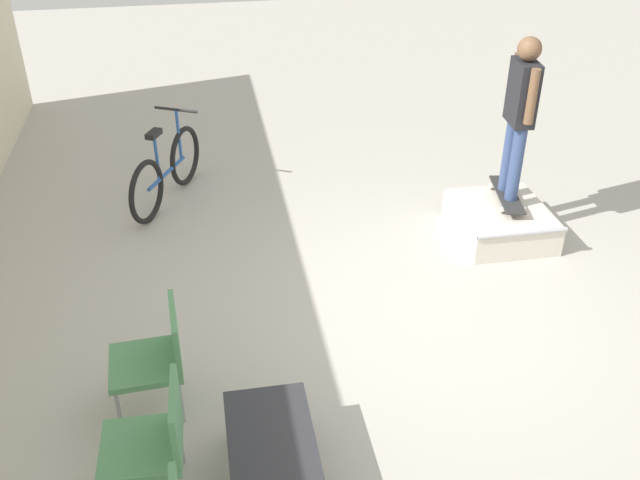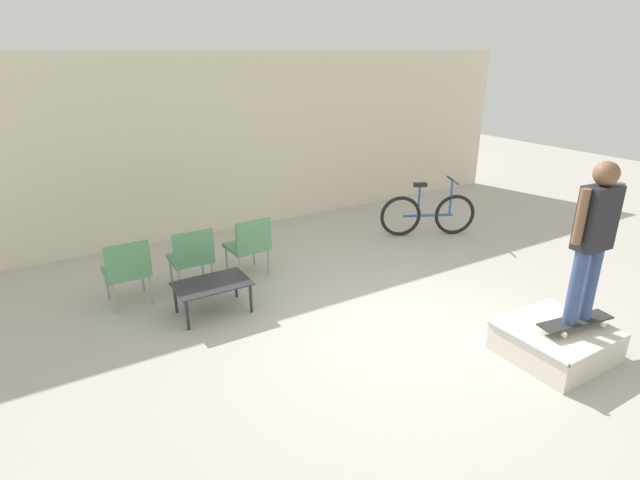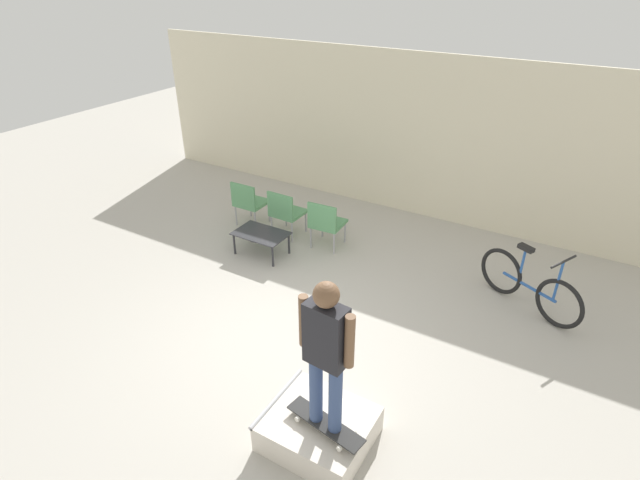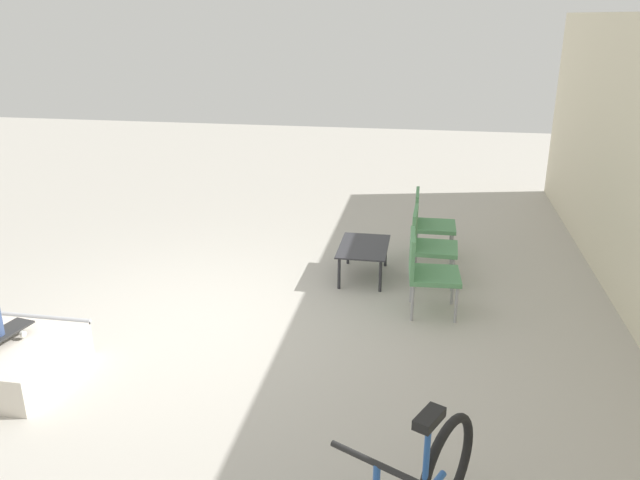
# 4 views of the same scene
# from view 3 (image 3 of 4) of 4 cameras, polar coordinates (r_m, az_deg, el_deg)

# --- Properties ---
(ground_plane) EXTENTS (24.00, 24.00, 0.00)m
(ground_plane) POSITION_cam_3_polar(r_m,az_deg,el_deg) (6.71, -3.55, -11.17)
(ground_plane) COLOR #B7B2A8
(house_wall_back) EXTENTS (12.00, 0.06, 3.00)m
(house_wall_back) POSITION_cam_3_polar(r_m,az_deg,el_deg) (9.47, 11.26, 11.36)
(house_wall_back) COLOR beige
(house_wall_back) RESTS_ON ground_plane
(skate_ramp_box) EXTENTS (1.06, 0.92, 0.35)m
(skate_ramp_box) POSITION_cam_3_polar(r_m,az_deg,el_deg) (5.47, -0.15, -20.74)
(skate_ramp_box) COLOR silver
(skate_ramp_box) RESTS_ON ground_plane
(skateboard_on_ramp) EXTENTS (0.87, 0.36, 0.07)m
(skateboard_on_ramp) POSITION_cam_3_polar(r_m,az_deg,el_deg) (5.19, 0.61, -20.25)
(skateboard_on_ramp) COLOR #2D2D2D
(skateboard_on_ramp) RESTS_ON skate_ramp_box
(person_skater) EXTENTS (0.57, 0.23, 1.65)m
(person_skater) POSITION_cam_3_polar(r_m,az_deg,el_deg) (4.48, 0.68, -12.17)
(person_skater) COLOR #384C7A
(person_skater) RESTS_ON skateboard_on_ramp
(coffee_table) EXTENTS (0.88, 0.57, 0.40)m
(coffee_table) POSITION_cam_3_polar(r_m,az_deg,el_deg) (8.34, -6.75, 0.54)
(coffee_table) COLOR #2D2D33
(coffee_table) RESTS_ON ground_plane
(patio_chair_left) EXTENTS (0.53, 0.53, 0.87)m
(patio_chair_left) POSITION_cam_3_polar(r_m,az_deg,el_deg) (9.24, -8.14, 4.44)
(patio_chair_left) COLOR #99999E
(patio_chair_left) RESTS_ON ground_plane
(patio_chair_center) EXTENTS (0.53, 0.53, 0.87)m
(patio_chair_center) POSITION_cam_3_polar(r_m,az_deg,el_deg) (8.80, -3.96, 3.35)
(patio_chair_center) COLOR #99999E
(patio_chair_center) RESTS_ON ground_plane
(patio_chair_right) EXTENTS (0.55, 0.55, 0.87)m
(patio_chair_right) POSITION_cam_3_polar(r_m,az_deg,el_deg) (8.41, 0.68, 2.10)
(patio_chair_right) COLOR #99999E
(patio_chair_right) RESTS_ON ground_plane
(bicycle) EXTENTS (1.51, 0.80, 0.98)m
(bicycle) POSITION_cam_3_polar(r_m,az_deg,el_deg) (7.59, 22.78, -4.81)
(bicycle) COLOR black
(bicycle) RESTS_ON ground_plane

